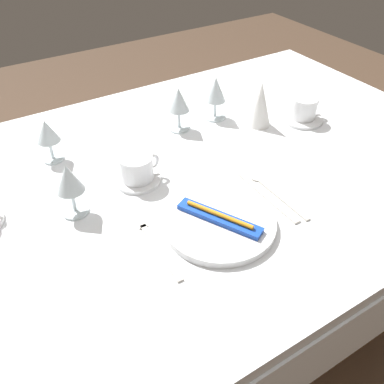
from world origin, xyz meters
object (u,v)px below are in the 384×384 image
at_px(dinner_plate, 219,223).
at_px(coffee_cup_right, 304,108).
at_px(dinner_knife, 267,197).
at_px(napkin_folded, 260,104).
at_px(wine_glass_centre, 47,133).
at_px(wine_glass_right, 179,102).
at_px(fork_outer, 155,244).
at_px(wine_glass_left, 216,92).
at_px(toothbrush_package, 219,218).
at_px(wine_glass_far, 68,181).
at_px(spoon_soup, 272,190).
at_px(coffee_cup_far, 137,168).

xyz_separation_m(dinner_plate, coffee_cup_right, (0.52, 0.27, 0.04)).
relative_size(dinner_knife, napkin_folded, 1.66).
distance_m(wine_glass_centre, wine_glass_right, 0.40).
xyz_separation_m(dinner_knife, wine_glass_right, (-0.02, 0.42, 0.09)).
height_order(fork_outer, wine_glass_left, wine_glass_left).
distance_m(toothbrush_package, dinner_knife, 0.17).
bearing_deg(dinner_knife, wine_glass_far, 154.54).
relative_size(spoon_soup, napkin_folded, 1.52).
relative_size(coffee_cup_right, wine_glass_centre, 0.85).
height_order(wine_glass_left, wine_glass_right, wine_glass_left).
height_order(toothbrush_package, napkin_folded, napkin_folded).
xyz_separation_m(toothbrush_package, fork_outer, (-0.16, 0.02, -0.02)).
distance_m(dinner_plate, dinner_knife, 0.17).
distance_m(coffee_cup_right, wine_glass_centre, 0.79).
bearing_deg(fork_outer, dinner_knife, -0.64).
relative_size(dinner_plate, wine_glass_left, 1.90).
height_order(coffee_cup_far, wine_glass_left, wine_glass_left).
bearing_deg(dinner_knife, coffee_cup_right, 35.11).
height_order(dinner_knife, napkin_folded, napkin_folded).
height_order(toothbrush_package, coffee_cup_right, coffee_cup_right).
xyz_separation_m(dinner_plate, wine_glass_centre, (-0.24, 0.48, 0.08)).
bearing_deg(dinner_knife, coffee_cup_far, 136.30).
distance_m(fork_outer, wine_glass_left, 0.61).
bearing_deg(spoon_soup, coffee_cup_right, 35.58).
height_order(coffee_cup_far, wine_glass_far, wine_glass_far).
bearing_deg(wine_glass_right, spoon_soup, -83.93).
bearing_deg(wine_glass_centre, wine_glass_left, -4.39).
relative_size(dinner_knife, coffee_cup_far, 2.16).
height_order(toothbrush_package, wine_glass_far, wine_glass_far).
bearing_deg(dinner_plate, fork_outer, 170.91).
distance_m(dinner_knife, wine_glass_left, 0.44).
bearing_deg(toothbrush_package, spoon_soup, 10.83).
bearing_deg(fork_outer, spoon_soup, 1.92).
bearing_deg(napkin_folded, coffee_cup_far, -171.60).
bearing_deg(coffee_cup_right, napkin_folded, 159.23).
height_order(coffee_cup_right, napkin_folded, napkin_folded).
relative_size(coffee_cup_far, wine_glass_far, 0.80).
xyz_separation_m(spoon_soup, coffee_cup_far, (-0.27, 0.22, 0.04)).
distance_m(fork_outer, wine_glass_centre, 0.47).
relative_size(dinner_plate, fork_outer, 1.20).
distance_m(dinner_knife, napkin_folded, 0.38).
height_order(coffee_cup_right, wine_glass_right, wine_glass_right).
bearing_deg(coffee_cup_right, wine_glass_right, 156.19).
xyz_separation_m(fork_outer, coffee_cup_right, (0.68, 0.25, 0.04)).
bearing_deg(wine_glass_right, napkin_folded, -25.62).
distance_m(toothbrush_package, wine_glass_far, 0.36).
distance_m(dinner_plate, wine_glass_centre, 0.54).
xyz_separation_m(coffee_cup_right, wine_glass_far, (-0.79, -0.04, 0.05)).
xyz_separation_m(coffee_cup_right, wine_glass_centre, (-0.77, 0.21, 0.04)).
distance_m(coffee_cup_right, coffee_cup_far, 0.60).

